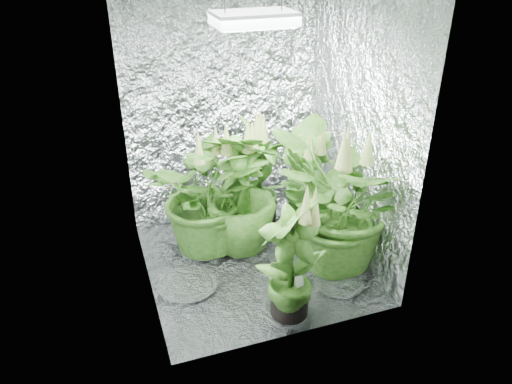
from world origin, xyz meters
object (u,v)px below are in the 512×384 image
object	(u,v)px
plant_a	(207,195)
plant_c	(306,184)
grow_lamp	(254,19)
plant_d	(241,193)
circulation_fan	(305,210)
plant_e	(343,205)
plant_b	(260,176)
plant_f	(291,260)

from	to	relation	value
plant_a	plant_c	distance (m)	0.84
plant_a	grow_lamp	bearing A→B (deg)	-48.03
plant_d	plant_a	bearing A→B (deg)	164.20
plant_c	circulation_fan	world-z (taller)	plant_c
grow_lamp	plant_c	bearing A→B (deg)	29.34
grow_lamp	plant_e	distance (m)	1.41
grow_lamp	plant_d	distance (m)	1.34
plant_b	plant_d	world-z (taller)	plant_d
plant_f	circulation_fan	size ratio (longest dim) A/B	2.74
circulation_fan	plant_c	bearing A→B (deg)	-104.61
grow_lamp	plant_b	size ratio (longest dim) A/B	0.47
plant_f	circulation_fan	xyz separation A→B (m)	(0.57, 1.02, -0.31)
plant_b	plant_a	bearing A→B (deg)	-157.90
plant_f	circulation_fan	world-z (taller)	plant_f
plant_b	plant_f	bearing A→B (deg)	-99.85
circulation_fan	grow_lamp	bearing A→B (deg)	-134.67
plant_c	grow_lamp	bearing A→B (deg)	-150.66
plant_e	circulation_fan	xyz separation A→B (m)	(0.02, 0.65, -0.41)
plant_d	grow_lamp	bearing A→B (deg)	-83.16
plant_b	plant_d	size ratio (longest dim) A/B	0.96
plant_c	plant_d	world-z (taller)	plant_d
plant_f	plant_d	bearing A→B (deg)	93.55
plant_d	circulation_fan	distance (m)	0.73
plant_e	circulation_fan	distance (m)	0.77
plant_d	circulation_fan	xyz separation A→B (m)	(0.62, 0.15, -0.35)
plant_a	circulation_fan	distance (m)	0.94
grow_lamp	plant_a	distance (m)	1.39
plant_b	plant_e	xyz separation A→B (m)	(0.35, -0.78, 0.08)
grow_lamp	circulation_fan	distance (m)	1.81
plant_e	plant_f	size ratio (longest dim) A/B	1.22
circulation_fan	plant_f	bearing A→B (deg)	-106.53
grow_lamp	plant_d	size ratio (longest dim) A/B	0.45
plant_c	circulation_fan	xyz separation A→B (m)	(0.04, 0.07, -0.30)
plant_e	plant_b	bearing A→B (deg)	114.37
plant_b	plant_f	size ratio (longest dim) A/B	1.06
plant_d	plant_b	bearing A→B (deg)	47.17
plant_a	plant_c	size ratio (longest dim) A/B	1.16
plant_c	plant_e	size ratio (longest dim) A/B	0.81
plant_c	plant_d	bearing A→B (deg)	-172.56
plant_d	circulation_fan	size ratio (longest dim) A/B	3.01
grow_lamp	plant_a	world-z (taller)	grow_lamp
plant_b	circulation_fan	size ratio (longest dim) A/B	2.89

